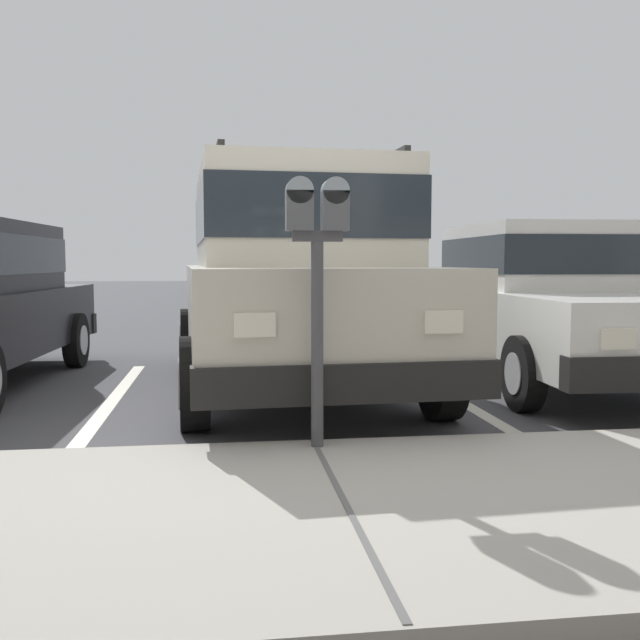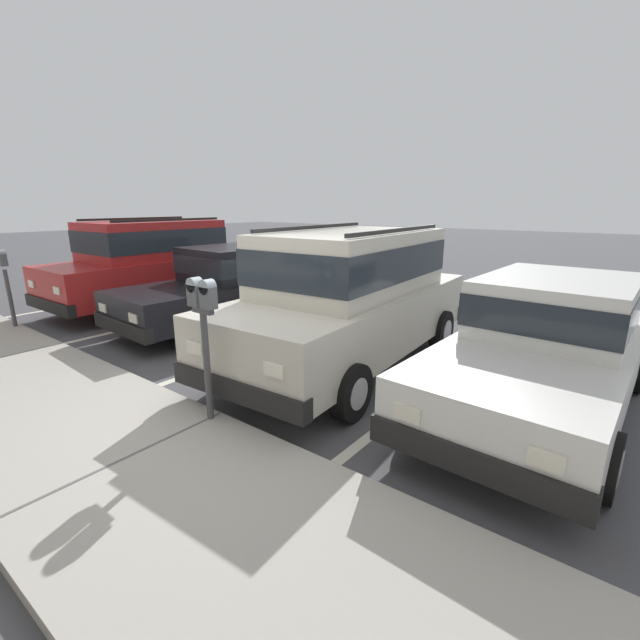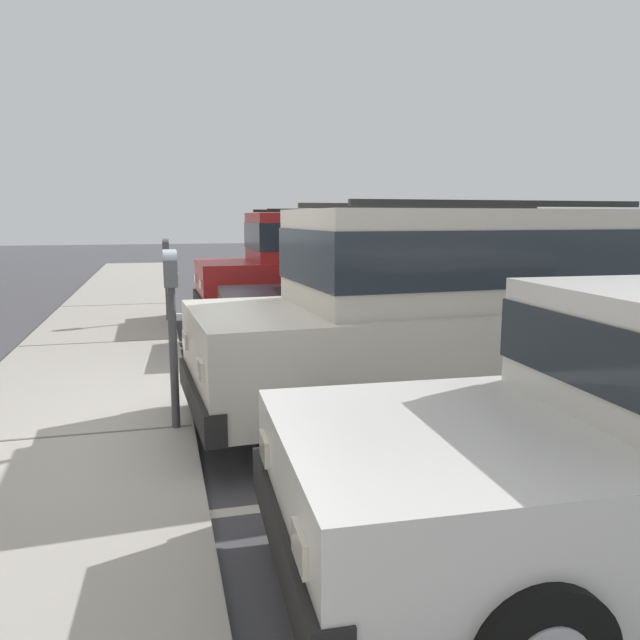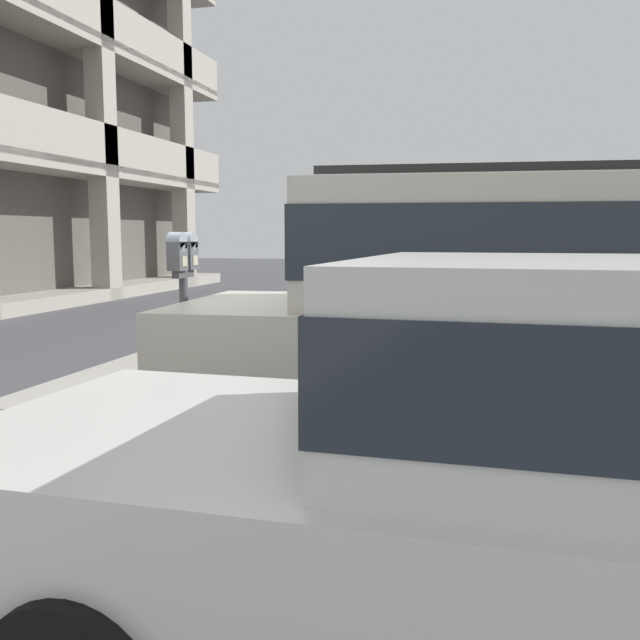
{
  "view_description": "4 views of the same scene",
  "coord_description": "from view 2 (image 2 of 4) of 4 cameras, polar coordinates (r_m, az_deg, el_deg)",
  "views": [
    {
      "loc": [
        0.52,
        4.31,
        1.17
      ],
      "look_at": [
        -0.23,
        -1.17,
        0.72
      ],
      "focal_mm": 40.0,
      "sensor_mm": 36.0,
      "label": 1
    },
    {
      "loc": [
        -3.48,
        2.91,
        2.34
      ],
      "look_at": [
        -0.33,
        -1.15,
        0.94
      ],
      "focal_mm": 24.0,
      "sensor_mm": 36.0,
      "label": 2
    },
    {
      "loc": [
        -5.28,
        0.44,
        1.91
      ],
      "look_at": [
        -0.11,
        -0.9,
        1.02
      ],
      "focal_mm": 35.0,
      "sensor_mm": 36.0,
      "label": 3
    },
    {
      "loc": [
        -5.15,
        -2.03,
        1.62
      ],
      "look_at": [
        -0.25,
        -0.81,
        1.01
      ],
      "focal_mm": 40.0,
      "sensor_mm": 36.0,
      "label": 4
    }
  ],
  "objects": [
    {
      "name": "parking_meter_near",
      "position": [
        4.45,
        -15.29,
        0.46
      ],
      "size": [
        0.35,
        0.12,
        1.52
      ],
      "color": "#47474C",
      "rests_on": "sidewalk"
    },
    {
      "name": "parking_meter_far",
      "position": [
        9.71,
        -36.36,
        4.68
      ],
      "size": [
        0.15,
        0.12,
        1.43
      ],
      "color": "#47474C",
      "rests_on": "sidewalk"
    },
    {
      "name": "sidewalk",
      "position": [
        4.46,
        -24.39,
        -17.04
      ],
      "size": [
        40.0,
        2.2,
        0.12
      ],
      "color": "#ADA89E",
      "rests_on": "ground_plane"
    },
    {
      "name": "parking_stall_lines",
      "position": [
        6.95,
        -10.43,
        -4.71
      ],
      "size": [
        11.72,
        4.8,
        0.01
      ],
      "color": "silver",
      "rests_on": "ground_plane"
    },
    {
      "name": "blue_coupe",
      "position": [
        10.74,
        -21.25,
        7.48
      ],
      "size": [
        2.08,
        4.81,
        2.03
      ],
      "rotation": [
        0.0,
        0.0,
        0.02
      ],
      "color": "red",
      "rests_on": "ground_plane"
    },
    {
      "name": "ground_plane",
      "position": [
        5.13,
        -11.13,
        -12.89
      ],
      "size": [
        80.0,
        80.0,
        0.1
      ],
      "color": "#4C4C51"
    },
    {
      "name": "silver_suv",
      "position": [
        6.23,
        4.1,
        3.57
      ],
      "size": [
        2.2,
        4.87,
        2.03
      ],
      "rotation": [
        0.0,
        0.0,
        0.05
      ],
      "color": "beige",
      "rests_on": "ground_plane"
    },
    {
      "name": "red_sedan",
      "position": [
        5.56,
        28.1,
        -2.5
      ],
      "size": [
        1.96,
        4.54,
        1.54
      ],
      "rotation": [
        0.0,
        0.0,
        -0.04
      ],
      "color": "silver",
      "rests_on": "ground_plane"
    },
    {
      "name": "dark_hatchback",
      "position": [
        8.7,
        -11.56,
        4.83
      ],
      "size": [
        2.0,
        4.56,
        1.54
      ],
      "rotation": [
        0.0,
        0.0,
        -0.05
      ],
      "color": "black",
      "rests_on": "ground_plane"
    }
  ]
}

